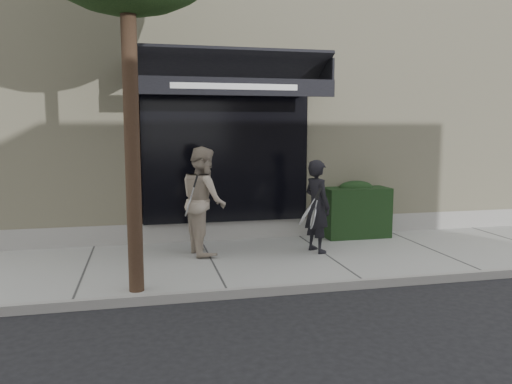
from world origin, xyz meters
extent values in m
plane|color=black|center=(0.00, 0.00, 0.00)|extent=(80.00, 80.00, 0.00)
cube|color=#999A94|center=(0.00, 0.00, 0.06)|extent=(20.00, 3.00, 0.12)
cube|color=gray|center=(0.00, -1.55, 0.07)|extent=(20.00, 0.10, 0.14)
cube|color=beige|center=(0.00, 5.00, 2.75)|extent=(14.00, 7.00, 5.50)
cube|color=gray|center=(0.00, 1.70, 0.25)|extent=(14.02, 0.42, 0.50)
cube|color=black|center=(-1.50, 1.55, 1.80)|extent=(3.20, 0.30, 2.60)
cube|color=gray|center=(-3.10, 1.70, 1.80)|extent=(0.08, 0.40, 2.60)
cube|color=gray|center=(0.10, 1.70, 1.80)|extent=(0.08, 0.40, 2.60)
cube|color=gray|center=(-1.50, 1.70, 3.14)|extent=(3.36, 0.40, 0.12)
cube|color=black|center=(-1.50, 1.00, 3.40)|extent=(3.60, 1.03, 0.55)
cube|color=black|center=(-1.50, 0.50, 3.01)|extent=(3.60, 0.05, 0.30)
cube|color=white|center=(-1.50, 0.47, 3.01)|extent=(2.20, 0.01, 0.10)
cube|color=black|center=(-3.28, 1.00, 3.32)|extent=(0.04, 1.00, 0.45)
cube|color=black|center=(0.28, 1.00, 3.32)|extent=(0.04, 1.00, 0.45)
cube|color=black|center=(1.10, 1.25, 0.62)|extent=(1.30, 0.70, 1.00)
ellipsoid|color=black|center=(1.10, 1.25, 1.12)|extent=(0.71, 0.38, 0.27)
cylinder|color=black|center=(-3.20, -1.30, 2.40)|extent=(0.20, 0.20, 4.80)
imported|color=black|center=(-0.09, 0.21, 0.94)|extent=(0.56, 0.69, 1.64)
torus|color=silver|center=(-0.28, -0.10, 0.78)|extent=(0.15, 0.32, 0.30)
cylinder|color=silver|center=(-0.28, -0.10, 0.78)|extent=(0.12, 0.28, 0.26)
cylinder|color=silver|center=(-0.28, -0.10, 0.78)|extent=(0.18, 0.06, 0.06)
cylinder|color=black|center=(-0.28, -0.10, 0.78)|extent=(0.20, 0.07, 0.07)
torus|color=silver|center=(-0.45, -0.20, 0.86)|extent=(0.25, 0.34, 0.28)
cylinder|color=silver|center=(-0.45, -0.20, 0.86)|extent=(0.21, 0.30, 0.24)
cylinder|color=silver|center=(-0.45, -0.20, 0.86)|extent=(0.16, 0.07, 0.11)
cylinder|color=black|center=(-0.45, -0.20, 0.86)|extent=(0.19, 0.09, 0.13)
imported|color=#B1A18E|center=(-2.06, 0.54, 1.06)|extent=(0.86, 1.02, 1.88)
torus|color=silver|center=(-2.35, 0.21, 1.03)|extent=(0.16, 0.32, 0.30)
cylinder|color=silver|center=(-2.35, 0.21, 1.03)|extent=(0.12, 0.28, 0.26)
cylinder|color=silver|center=(-2.35, 0.21, 1.03)|extent=(0.18, 0.05, 0.07)
cylinder|color=black|center=(-2.35, 0.21, 1.03)|extent=(0.20, 0.06, 0.09)
camera|label=1|loc=(-3.07, -8.02, 2.30)|focal=35.00mm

